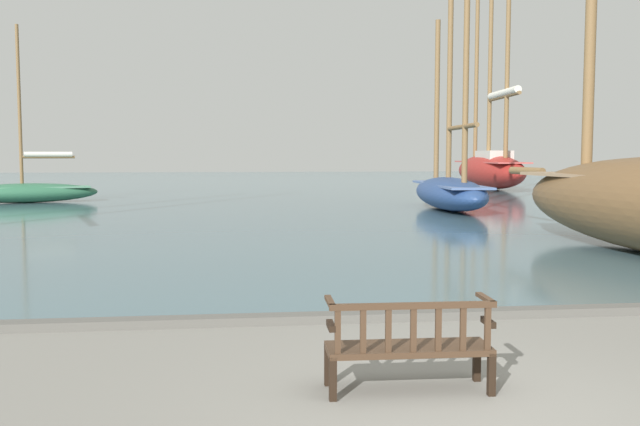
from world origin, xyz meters
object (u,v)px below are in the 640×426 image
at_px(park_bench, 409,344).
at_px(sailboat_outer_starboard, 26,190).
at_px(sailboat_mid_starboard, 490,166).
at_px(sailboat_nearest_starboard, 449,188).

height_order(park_bench, sailboat_outer_starboard, sailboat_outer_starboard).
xyz_separation_m(sailboat_outer_starboard, sailboat_mid_starboard, (25.99, 10.51, 0.86)).
bearing_deg(sailboat_nearest_starboard, park_bench, -108.12).
bearing_deg(park_bench, sailboat_mid_starboard, 68.70).
xyz_separation_m(sailboat_nearest_starboard, sailboat_outer_starboard, (-18.12, 6.29, -0.28)).
distance_m(sailboat_outer_starboard, sailboat_mid_starboard, 28.05).
xyz_separation_m(sailboat_nearest_starboard, sailboat_mid_starboard, (7.87, 16.80, 0.58)).
distance_m(park_bench, sailboat_nearest_starboard, 22.24).
relative_size(sailboat_outer_starboard, sailboat_mid_starboard, 0.51).
bearing_deg(sailboat_outer_starboard, park_bench, -67.77).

